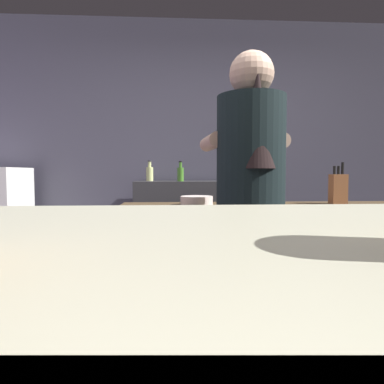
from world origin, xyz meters
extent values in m
cube|color=#4B4959|center=(0.00, 2.20, 1.35)|extent=(5.20, 0.10, 2.70)
cube|color=#4C3A25|center=(0.35, 0.78, 0.47)|extent=(2.10, 0.60, 0.93)
cube|color=#333335|center=(-0.22, 1.92, 0.53)|extent=(0.99, 0.36, 1.06)
cube|color=#2F2C31|center=(0.03, 0.33, 0.45)|extent=(0.28, 0.20, 0.90)
cylinder|color=black|center=(0.03, 0.33, 1.21)|extent=(0.34, 0.34, 0.62)
sphere|color=tan|center=(0.03, 0.33, 1.63)|extent=(0.22, 0.22, 0.22)
cone|color=black|center=(0.04, 0.23, 1.40)|extent=(0.18, 0.18, 0.47)
cylinder|color=tan|center=(-0.15, 0.48, 1.31)|extent=(0.10, 0.32, 0.08)
cylinder|color=tan|center=(0.19, 0.50, 1.31)|extent=(0.10, 0.32, 0.08)
cube|color=brown|center=(0.76, 0.87, 1.03)|extent=(0.10, 0.08, 0.20)
cylinder|color=black|center=(0.73, 0.87, 1.16)|extent=(0.02, 0.02, 0.06)
cylinder|color=black|center=(0.76, 0.87, 1.16)|extent=(0.02, 0.02, 0.06)
cylinder|color=black|center=(0.79, 0.87, 1.17)|extent=(0.02, 0.02, 0.08)
cylinder|color=silver|center=(-0.20, 0.85, 0.96)|extent=(0.21, 0.21, 0.06)
cube|color=silver|center=(0.31, 0.73, 0.94)|extent=(0.24, 0.09, 0.01)
cylinder|color=#458129|center=(-0.28, 1.83, 1.13)|extent=(0.06, 0.06, 0.13)
cylinder|color=#458129|center=(-0.28, 1.83, 1.22)|extent=(0.03, 0.03, 0.05)
cylinder|color=black|center=(-0.28, 1.83, 1.25)|extent=(0.03, 0.03, 0.01)
cylinder|color=#CBD586|center=(-0.58, 1.99, 1.13)|extent=(0.07, 0.07, 0.14)
cylinder|color=#CBD586|center=(-0.58, 1.99, 1.23)|extent=(0.03, 0.03, 0.05)
cylinder|color=#333333|center=(-0.58, 1.99, 1.26)|extent=(0.04, 0.04, 0.01)
camera|label=1|loc=(-0.36, -1.34, 1.15)|focal=31.62mm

